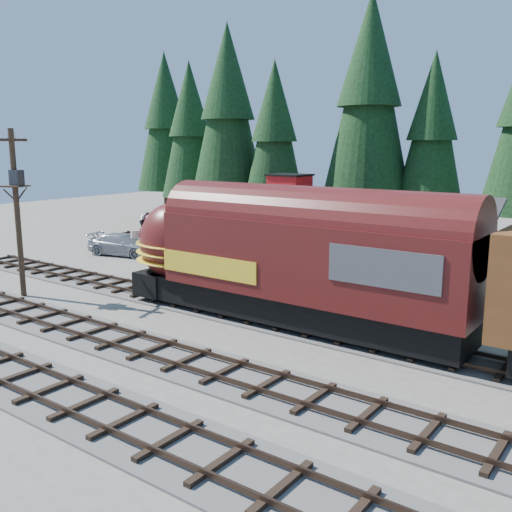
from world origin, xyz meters
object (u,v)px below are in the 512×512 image
Objects in this scene: caboose at (278,217)px; utility_pole at (17,202)px; pickup_truck_a at (227,263)px; pickup_truck_b at (123,245)px; depot at (359,240)px; locomotive at (275,263)px.

utility_pole is at bearing -102.06° from caboose.
utility_pole is at bearing 175.99° from pickup_truck_a.
caboose is at bearing 61.59° from utility_pole.
caboose is 1.93× the size of pickup_truck_b.
depot is 12.67m from caboose.
pickup_truck_b is at bearing 96.67° from utility_pole.
depot is 17.78m from utility_pole.
utility_pole is 12.30m from pickup_truck_b.
locomotive is 9.82m from pickup_truck_a.
locomotive is 3.10× the size of pickup_truck_a.
pickup_truck_a is (1.76, -8.11, -1.88)m from caboose.
locomotive is 16.85m from caboose.
locomotive is at bearing -123.19° from pickup_truck_b.
caboose reaches higher than pickup_truck_b.
utility_pole reaches higher than locomotive.
pickup_truck_a is at bearing 142.27° from locomotive.
utility_pole reaches higher than caboose.
utility_pole is (-13.26, -4.16, 2.23)m from locomotive.
caboose is at bearing -61.35° from pickup_truck_b.
pickup_truck_a is (-7.61, 5.89, -1.95)m from locomotive.
depot is at bearing 82.70° from locomotive.
locomotive is (-0.83, -6.50, -0.24)m from depot.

